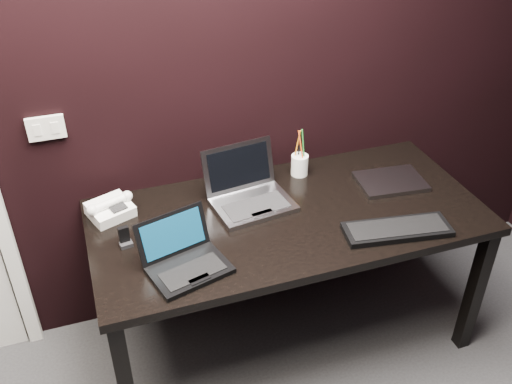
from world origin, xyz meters
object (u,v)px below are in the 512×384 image
object	(u,v)px
desk_phone	(110,209)
closed_laptop	(391,181)
ext_keyboard	(397,229)
mobile_phone	(125,239)
silver_laptop	(249,194)
netbook	(185,259)
desk	(288,228)
pen_cup	(300,164)

from	to	relation	value
desk_phone	closed_laptop	bearing A→B (deg)	-7.26
ext_keyboard	mobile_phone	distance (m)	1.11
silver_laptop	ext_keyboard	bearing A→B (deg)	-38.19
desk_phone	netbook	bearing A→B (deg)	-62.01
netbook	mobile_phone	world-z (taller)	netbook
desk	netbook	world-z (taller)	netbook
ext_keyboard	desk	bearing A→B (deg)	144.58
silver_laptop	mobile_phone	distance (m)	0.58
silver_laptop	ext_keyboard	xyz separation A→B (m)	(0.51, -0.40, -0.03)
ext_keyboard	closed_laptop	distance (m)	0.37
netbook	pen_cup	distance (m)	0.82
mobile_phone	netbook	bearing A→B (deg)	-46.60
netbook	closed_laptop	bearing A→B (deg)	14.30
netbook	pen_cup	xyz separation A→B (m)	(0.67, 0.48, 0.02)
netbook	silver_laptop	bearing A→B (deg)	42.01
mobile_phone	desk_phone	bearing A→B (deg)	97.79
desk	silver_laptop	world-z (taller)	silver_laptop
silver_laptop	ext_keyboard	size ratio (longest dim) A/B	0.81
closed_laptop	pen_cup	bearing A→B (deg)	150.03
ext_keyboard	desk_phone	size ratio (longest dim) A/B	2.11
silver_laptop	closed_laptop	xyz separation A→B (m)	(0.68, -0.07, -0.03)
silver_laptop	mobile_phone	size ratio (longest dim) A/B	4.33
ext_keyboard	mobile_phone	xyz separation A→B (m)	(-1.08, 0.28, 0.02)
netbook	mobile_phone	xyz separation A→B (m)	(-0.20, 0.21, -0.01)
closed_laptop	pen_cup	size ratio (longest dim) A/B	1.37
silver_laptop	desk_phone	xyz separation A→B (m)	(-0.59, 0.10, -0.01)
netbook	pen_cup	size ratio (longest dim) A/B	1.46
closed_laptop	silver_laptop	bearing A→B (deg)	174.48
silver_laptop	pen_cup	distance (m)	0.34
netbook	desk	bearing A→B (deg)	21.40
ext_keyboard	mobile_phone	size ratio (longest dim) A/B	5.36
desk	desk_phone	distance (m)	0.77
pen_cup	desk	bearing A→B (deg)	-120.52
netbook	silver_laptop	xyz separation A→B (m)	(0.37, 0.33, 0.01)
closed_laptop	desk_phone	size ratio (longest dim) A/B	1.49
closed_laptop	desk	bearing A→B (deg)	-172.73
ext_keyboard	silver_laptop	bearing A→B (deg)	141.81
silver_laptop	pen_cup	size ratio (longest dim) A/B	1.57
closed_laptop	desk_phone	xyz separation A→B (m)	(-1.27, 0.16, 0.03)
desk	pen_cup	world-z (taller)	pen_cup
silver_laptop	desk_phone	bearing A→B (deg)	170.79
desk	pen_cup	size ratio (longest dim) A/B	7.14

